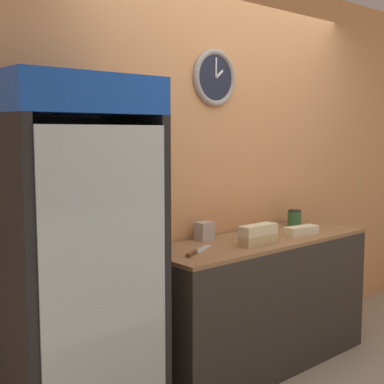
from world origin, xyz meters
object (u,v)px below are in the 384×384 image
object	(u,v)px
sandwich_stack_bottom	(258,240)
napkin_dispenser	(204,231)
sandwich_stack_middle	(258,230)
sandwich_flat_right	(265,230)
sandwich_flat_left	(301,231)
beverage_cooler	(68,251)
condiment_jar	(295,218)
chefs_knife	(196,252)

from	to	relation	value
sandwich_stack_bottom	napkin_dispenser	xyz separation A→B (m)	(-0.16, 0.33, 0.03)
sandwich_stack_middle	sandwich_stack_bottom	bearing A→B (deg)	0.00
sandwich_flat_right	sandwich_stack_middle	bearing A→B (deg)	-145.61
sandwich_flat_left	sandwich_stack_middle	bearing A→B (deg)	-178.95
sandwich_stack_bottom	sandwich_flat_right	size ratio (longest dim) A/B	1.07
beverage_cooler	condiment_jar	xyz separation A→B (m)	(1.99, 0.13, -0.06)
chefs_knife	beverage_cooler	bearing A→B (deg)	175.64
sandwich_flat_left	beverage_cooler	bearing A→B (deg)	175.53
sandwich_stack_middle	condiment_jar	distance (m)	0.78
sandwich_flat_right	chefs_knife	distance (m)	0.79
sandwich_flat_right	napkin_dispenser	xyz separation A→B (m)	(-0.47, 0.12, 0.03)
sandwich_stack_middle	sandwich_flat_left	size ratio (longest dim) A/B	1.06
beverage_cooler	chefs_knife	xyz separation A→B (m)	(0.80, -0.06, -0.12)
sandwich_flat_right	chefs_knife	xyz separation A→B (m)	(-0.77, -0.13, -0.02)
sandwich_stack_middle	sandwich_flat_left	xyz separation A→B (m)	(0.46, 0.01, -0.06)
chefs_knife	napkin_dispenser	bearing A→B (deg)	39.67
sandwich_stack_middle	condiment_jar	bearing A→B (deg)	20.71
sandwich_stack_bottom	sandwich_flat_left	xyz separation A→B (m)	(0.46, 0.01, -0.00)
beverage_cooler	napkin_dispenser	xyz separation A→B (m)	(1.10, 0.19, -0.06)
sandwich_stack_bottom	sandwich_stack_middle	world-z (taller)	sandwich_stack_middle
beverage_cooler	napkin_dispenser	world-z (taller)	beverage_cooler
sandwich_stack_bottom	sandwich_stack_middle	bearing A→B (deg)	0.00
sandwich_flat_right	condiment_jar	size ratio (longest dim) A/B	2.13
sandwich_stack_middle	chefs_knife	xyz separation A→B (m)	(-0.46, 0.08, -0.09)
sandwich_stack_bottom	napkin_dispenser	distance (m)	0.37
beverage_cooler	sandwich_stack_middle	size ratio (longest dim) A/B	6.65
sandwich_stack_middle	sandwich_flat_left	bearing A→B (deg)	1.05
sandwich_flat_right	sandwich_stack_bottom	bearing A→B (deg)	-145.61
chefs_knife	condiment_jar	size ratio (longest dim) A/B	2.71
sandwich_stack_bottom	chefs_knife	xyz separation A→B (m)	(-0.46, 0.08, -0.02)
napkin_dispenser	condiment_jar	bearing A→B (deg)	-3.60
condiment_jar	sandwich_flat_left	bearing A→B (deg)	-135.20
sandwich_flat_left	chefs_knife	size ratio (longest dim) A/B	0.80
sandwich_stack_middle	condiment_jar	xyz separation A→B (m)	(0.73, 0.28, -0.04)
sandwich_flat_left	chefs_knife	world-z (taller)	sandwich_flat_left
beverage_cooler	sandwich_stack_bottom	xyz separation A→B (m)	(1.26, -0.14, -0.09)
beverage_cooler	napkin_dispenser	size ratio (longest dim) A/B	15.45
sandwich_flat_right	chefs_knife	size ratio (longest dim) A/B	0.79
beverage_cooler	napkin_dispenser	distance (m)	1.12
beverage_cooler	sandwich_stack_middle	world-z (taller)	beverage_cooler
chefs_knife	condiment_jar	distance (m)	1.21
sandwich_flat_left	sandwich_flat_right	size ratio (longest dim) A/B	1.01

